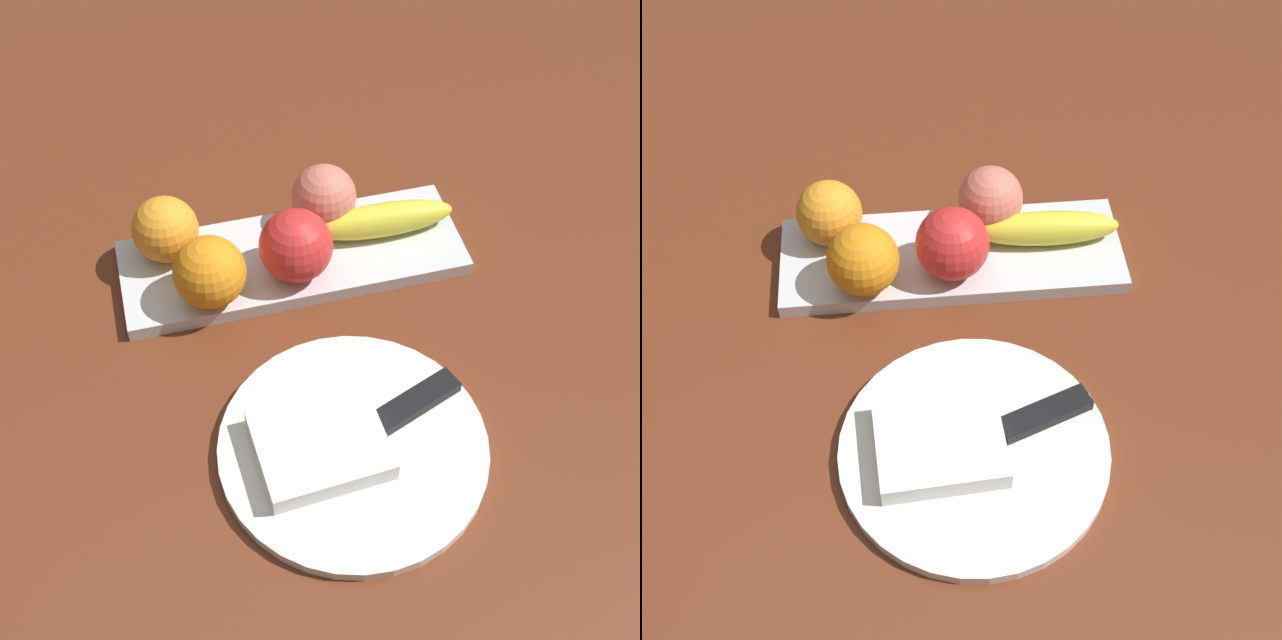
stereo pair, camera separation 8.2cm
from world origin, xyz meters
The scene contains 10 objects.
ground_plane centered at (0.00, 0.00, 0.00)m, with size 2.40×2.40×0.00m, color brown.
fruit_tray centered at (-0.02, -0.04, 0.01)m, with size 0.37×0.13×0.02m, color silver.
apple centered at (-0.02, -0.01, 0.05)m, with size 0.08×0.08×0.08m, color red.
banana centered at (-0.12, -0.05, 0.03)m, with size 0.16×0.04×0.04m, color yellow.
orange_near_apple centered at (0.07, 0.00, 0.05)m, with size 0.07×0.07×0.07m, color orange.
orange_near_banana centered at (0.11, -0.07, 0.05)m, with size 0.07×0.07×0.07m, color orange.
peach centered at (-0.07, -0.08, 0.05)m, with size 0.07×0.07×0.07m, color #D4705E.
dinner_plate centered at (-0.02, 0.20, 0.01)m, with size 0.25×0.25×0.01m, color white.
folded_napkin centered at (0.01, 0.20, 0.02)m, with size 0.11×0.10×0.02m, color white.
knife centered at (-0.08, 0.18, 0.02)m, with size 0.18×0.08×0.01m.
Camera 2 is at (0.03, 0.59, 0.68)m, focal length 47.78 mm.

